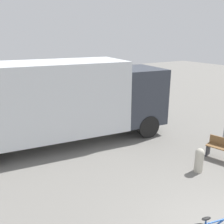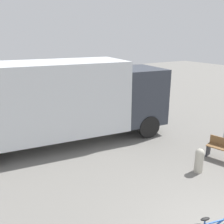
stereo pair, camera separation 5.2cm
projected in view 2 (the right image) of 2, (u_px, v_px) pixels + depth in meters
delivery_truck at (55, 99)px, 10.24m from camera, size 9.75×3.60×3.44m
bollard_near_bench at (199, 159)px, 8.34m from camera, size 0.30×0.30×0.85m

